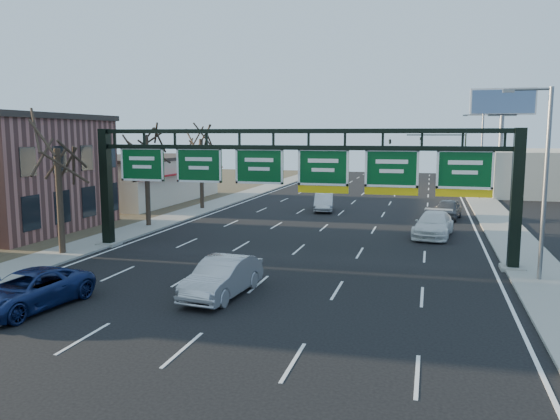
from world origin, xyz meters
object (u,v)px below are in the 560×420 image
(car_blue_suv, at_px, (28,291))
(car_silver_sedan, at_px, (222,277))
(car_white_wagon, at_px, (434,225))
(sign_gantry, at_px, (294,175))

(car_blue_suv, height_order, car_silver_sedan, car_silver_sedan)
(car_silver_sedan, relative_size, car_white_wagon, 0.88)
(car_silver_sedan, height_order, car_white_wagon, car_silver_sedan)
(sign_gantry, distance_m, car_white_wagon, 12.05)
(car_silver_sedan, distance_m, car_white_wagon, 18.80)
(car_blue_suv, distance_m, car_silver_sedan, 7.72)
(sign_gantry, height_order, car_blue_suv, sign_gantry)
(car_blue_suv, relative_size, car_silver_sedan, 1.09)
(sign_gantry, distance_m, car_blue_suv, 14.75)
(sign_gantry, xyz_separation_m, car_silver_sedan, (-1.09, -8.15, -3.81))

